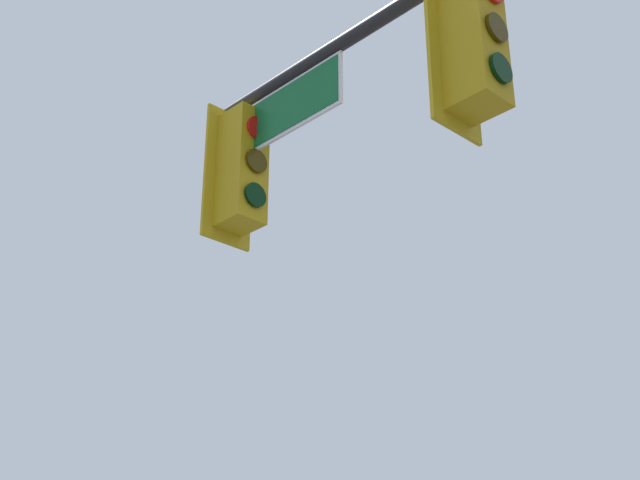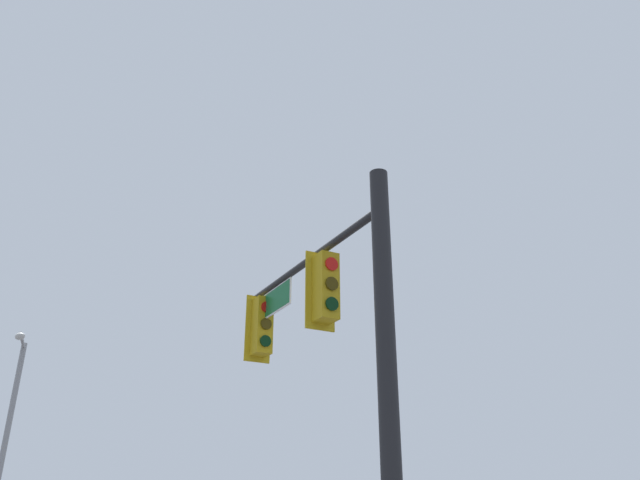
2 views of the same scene
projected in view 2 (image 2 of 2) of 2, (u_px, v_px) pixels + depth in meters
name	position (u px, v px, depth m)	size (l,w,h in m)	color
signal_pole_near	(333.00, 340.00, 9.34)	(4.69, 0.82, 6.36)	black
street_lamp	(6.00, 433.00, 19.53)	(2.24, 0.67, 7.11)	gray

